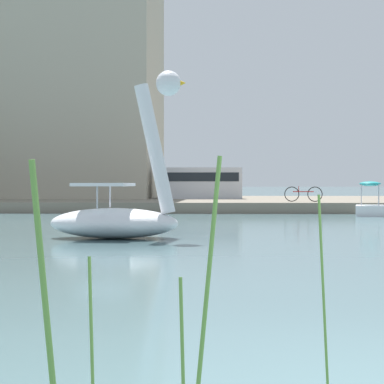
# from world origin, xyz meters

# --- Properties ---
(shore_bank_far) EXTENTS (123.50, 18.50, 0.49)m
(shore_bank_far) POSITION_xyz_m (0.00, 37.63, 0.24)
(shore_bank_far) COLOR slate
(shore_bank_far) RESTS_ON ground_plane
(swan_boat) EXTENTS (3.41, 2.00, 4.08)m
(swan_boat) POSITION_xyz_m (-3.85, 13.51, 0.72)
(swan_boat) COLOR white
(swan_boat) RESTS_ON ground_plane
(pedal_boat_teal) EXTENTS (1.53, 2.31, 1.43)m
(pedal_boat_teal) POSITION_xyz_m (4.85, 26.65, 0.39)
(pedal_boat_teal) COLOR white
(pedal_boat_teal) RESTS_ON ground_plane
(bicycle_parked) EXTENTS (1.75, 0.51, 0.72)m
(bicycle_parked) POSITION_xyz_m (2.53, 30.58, 0.85)
(bicycle_parked) COLOR black
(bicycle_parked) RESTS_ON shore_bank_far
(parked_van) EXTENTS (4.67, 2.04, 1.74)m
(parked_van) POSITION_xyz_m (-2.50, 37.19, 1.43)
(parked_van) COLOR silver
(parked_van) RESTS_ON shore_bank_far
(apartment_block) EXTENTS (15.54, 9.83, 14.08)m
(apartment_block) POSITION_xyz_m (-12.89, 40.39, 7.52)
(apartment_block) COLOR #B2A893
(apartment_block) RESTS_ON shore_bank_far
(reed_clump_foreground) EXTENTS (2.60, 1.44, 1.52)m
(reed_clump_foreground) POSITION_xyz_m (-0.96, -0.45, 0.62)
(reed_clump_foreground) COLOR #669942
(reed_clump_foreground) RESTS_ON ground_plane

